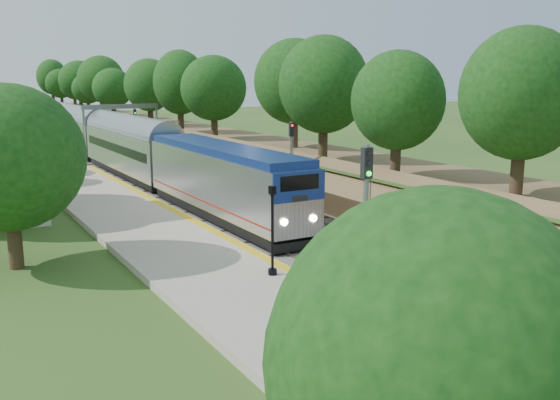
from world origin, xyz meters
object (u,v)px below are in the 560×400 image
train (62,128)px  signal_platform (365,213)px  signal_gantry (121,117)px  lamppost_mid (393,300)px  lamppost_far (272,236)px  signal_farside (291,154)px

train → signal_platform: size_ratio=19.45×
signal_gantry → train: signal_gantry is taller
signal_gantry → lamppost_mid: size_ratio=2.06×
signal_gantry → lamppost_far: (-5.79, -44.38, -2.63)m
signal_gantry → signal_platform: 50.78m
train → signal_platform: (-2.90, -70.70, 1.99)m
lamppost_mid → lamppost_far: (0.64, 9.02, -0.01)m
lamppost_mid → signal_platform: (1.06, 2.91, 2.13)m
lamppost_far → signal_farside: bearing=56.4°
signal_gantry → train: (-2.47, 20.22, -2.48)m
signal_gantry → lamppost_far: 44.83m
signal_gantry → train: 20.52m
lamppost_far → signal_farside: signal_farside is taller
lamppost_far → signal_farside: size_ratio=0.69×
lamppost_mid → signal_platform: bearing=70.0°
lamppost_far → signal_platform: signal_platform is taller
lamppost_mid → signal_farside: bearing=66.5°
train → signal_platform: 70.79m
signal_platform → signal_farside: bearing=66.0°
train → signal_platform: bearing=-92.3°
train → signal_farside: signal_farside is taller
signal_gantry → signal_platform: bearing=-96.1°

